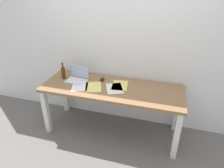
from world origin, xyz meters
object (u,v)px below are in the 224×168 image
at_px(laptop_left, 77,78).
at_px(computer_mouse, 102,79).
at_px(desk, 112,93).
at_px(beer_bottle, 63,72).

relative_size(laptop_left, computer_mouse, 3.03).
xyz_separation_m(desk, laptop_left, (-0.54, 0.06, 0.14)).
height_order(desk, computer_mouse, computer_mouse).
relative_size(desk, beer_bottle, 7.89).
height_order(desk, beer_bottle, beer_bottle).
bearing_deg(laptop_left, computer_mouse, 16.41).
xyz_separation_m(laptop_left, computer_mouse, (0.34, 0.10, -0.03)).
bearing_deg(computer_mouse, beer_bottle, -167.28).
height_order(desk, laptop_left, laptop_left).
xyz_separation_m(desk, computer_mouse, (-0.19, 0.16, 0.11)).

